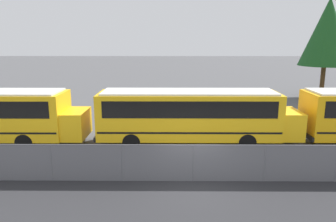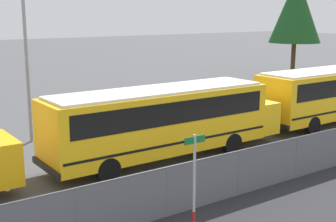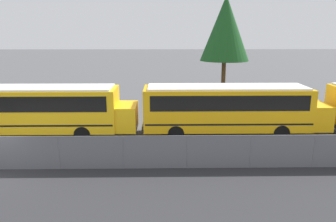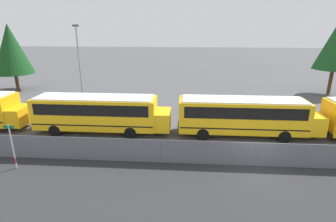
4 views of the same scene
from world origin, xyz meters
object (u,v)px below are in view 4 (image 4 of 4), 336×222
at_px(school_bus_2, 99,111).
at_px(tree_1, 11,49).
at_px(street_sign, 12,146).
at_px(light_pole, 80,65).
at_px(school_bus_3, 245,114).

height_order(school_bus_2, tree_1, tree_1).
bearing_deg(tree_1, school_bus_2, -40.73).
height_order(street_sign, light_pole, light_pole).
relative_size(school_bus_3, light_pole, 1.30).
distance_m(school_bus_2, street_sign, 7.16).
height_order(school_bus_3, tree_1, tree_1).
bearing_deg(light_pole, street_sign, -88.13).
distance_m(school_bus_3, light_pole, 17.10).
distance_m(light_pole, tree_1, 14.97).
xyz_separation_m(school_bus_2, school_bus_3, (11.99, 0.11, 0.00)).
bearing_deg(school_bus_2, light_pole, 121.80).
height_order(street_sign, tree_1, tree_1).
xyz_separation_m(street_sign, light_pole, (-0.40, 12.39, 3.19)).
height_order(light_pole, tree_1, tree_1).
relative_size(school_bus_2, school_bus_3, 1.00).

